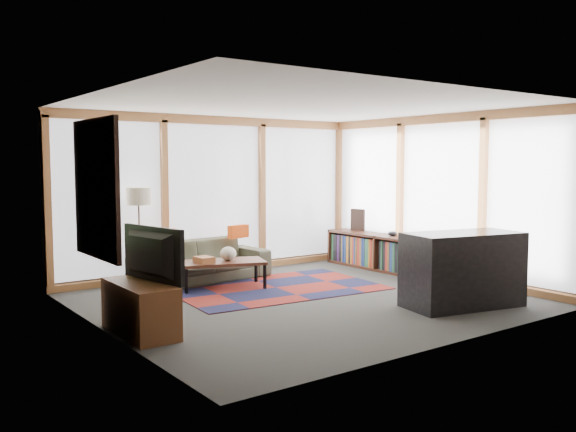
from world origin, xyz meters
TOP-DOWN VIEW (x-y plane):
  - ground at (0.00, 0.00)m, footprint 5.50×5.50m
  - room_envelope at (0.49, 0.56)m, footprint 5.52×5.02m
  - rug at (0.08, 0.82)m, footprint 3.12×2.16m
  - sofa at (-0.55, 1.95)m, footprint 2.21×1.00m
  - pillow_left at (-1.19, 1.94)m, footprint 0.43×0.18m
  - pillow_right at (0.14, 1.95)m, footprint 0.40×0.20m
  - floor_lamp at (-1.45, 2.19)m, footprint 0.37×0.37m
  - coffee_table at (-0.55, 1.28)m, footprint 1.35×0.97m
  - book_stack at (-0.85, 1.27)m, footprint 0.23×0.28m
  - vase at (-0.47, 1.25)m, footprint 0.27×0.27m
  - bookshelf at (2.43, 0.97)m, footprint 0.44×2.43m
  - bowl_a at (2.41, 0.42)m, footprint 0.24×0.24m
  - bowl_b at (2.47, 0.79)m, footprint 0.18×0.18m
  - shelf_picture at (2.55, 1.74)m, footprint 0.09×0.30m
  - tv_console at (-2.47, -0.28)m, footprint 0.46×1.11m
  - television at (-2.40, -0.28)m, footprint 0.33×1.04m
  - bar_counter at (1.37, -1.51)m, footprint 1.62×1.01m

SIDE VIEW (x-z plane):
  - ground at x=0.00m, z-range 0.00..0.00m
  - rug at x=0.08m, z-range 0.00..0.01m
  - coffee_table at x=-0.55m, z-range 0.00..0.41m
  - tv_console at x=-2.47m, z-range 0.00..0.56m
  - bookshelf at x=2.43m, z-range 0.00..0.61m
  - sofa at x=-0.55m, z-range 0.00..0.63m
  - book_stack at x=-0.85m, z-range 0.41..0.50m
  - bar_counter at x=1.37m, z-range 0.00..0.95m
  - vase at x=-0.47m, z-range 0.41..0.61m
  - bowl_b at x=2.47m, z-range 0.61..0.69m
  - bowl_a at x=2.41m, z-range 0.61..0.71m
  - pillow_right at x=0.14m, z-range 0.63..0.84m
  - floor_lamp at x=-1.45m, z-range 0.00..1.47m
  - pillow_left at x=-1.19m, z-range 0.63..0.86m
  - shelf_picture at x=2.55m, z-range 0.61..1.00m
  - television at x=-2.40m, z-range 0.56..1.15m
  - room_envelope at x=0.49m, z-range 0.23..2.85m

